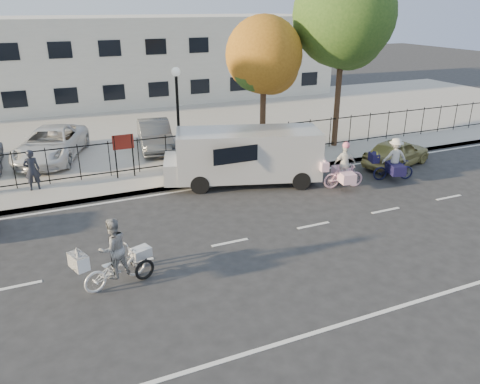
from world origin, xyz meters
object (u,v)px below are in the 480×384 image
lamppost (177,101)px  zebra_trike (115,259)px  white_van (246,155)px  lot_car_c (155,135)px  lot_car_b (51,144)px  gold_sedan (397,153)px  unicorn_bike (343,171)px  bull_bike (393,163)px  pedestrian (32,170)px

lamppost → zebra_trike: bearing=-118.0°
white_van → lot_car_c: bearing=128.8°
white_van → lot_car_b: bearing=156.7°
white_van → gold_sedan: 7.20m
gold_sedan → lot_car_c: (-9.41, 6.53, 0.21)m
gold_sedan → lot_car_b: lot_car_b is taller
unicorn_bike → gold_sedan: bearing=-59.0°
white_van → lot_car_b: (-7.03, 6.08, -0.34)m
zebra_trike → lot_car_c: (3.87, 11.22, 0.13)m
bull_bike → pedestrian: (-13.70, 4.35, 0.24)m
lamppost → lot_car_c: (-0.22, 3.53, -2.27)m
zebra_trike → bull_bike: 12.38m
zebra_trike → lot_car_c: size_ratio=0.51×
unicorn_bike → lot_car_b: (-10.37, 8.08, 0.18)m
lot_car_b → zebra_trike: bearing=-66.2°
lamppost → white_van: lamppost is taller
unicorn_bike → pedestrian: size_ratio=1.20×
zebra_trike → gold_sedan: 14.08m
unicorn_bike → lot_car_c: size_ratio=0.46×
unicorn_bike → bull_bike: unicorn_bike is taller
lot_car_b → lot_car_c: (4.76, -0.25, -0.03)m
unicorn_bike → lot_car_c: 9.63m
lamppost → unicorn_bike: size_ratio=2.26×
gold_sedan → lamppost: bearing=55.0°
pedestrian → lot_car_b: bearing=-108.5°
zebra_trike → lamppost: bearing=-47.5°
unicorn_bike → pedestrian: bearing=81.3°
pedestrian → lot_car_c: pedestrian is taller
zebra_trike → white_van: 8.18m
lamppost → zebra_trike: size_ratio=2.01×
zebra_trike → pedestrian: (-1.78, 7.69, 0.23)m
lot_car_c → gold_sedan: bearing=-26.7°
pedestrian → lot_car_b: size_ratio=0.31×
zebra_trike → bull_bike: size_ratio=1.09×
bull_bike → white_van: bearing=87.7°
zebra_trike → gold_sedan: zebra_trike is taller
zebra_trike → gold_sedan: (13.28, 4.69, -0.09)m
white_van → lot_car_c: size_ratio=1.58×
white_van → gold_sedan: bearing=12.0°
gold_sedan → lot_car_b: 15.72m
zebra_trike → lot_car_c: zebra_trike is taller
lamppost → gold_sedan: (9.19, -3.00, -2.48)m
pedestrian → bull_bike: bearing=157.0°
gold_sedan → lot_car_c: 11.46m
white_van → zebra_trike: bearing=-121.1°
pedestrian → lot_car_c: 6.66m
zebra_trike → gold_sedan: bearing=-90.0°
gold_sedan → lot_car_c: lot_car_c is taller
lot_car_b → lot_car_c: size_ratio=1.24×
lot_car_c → white_van: bearing=-60.7°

